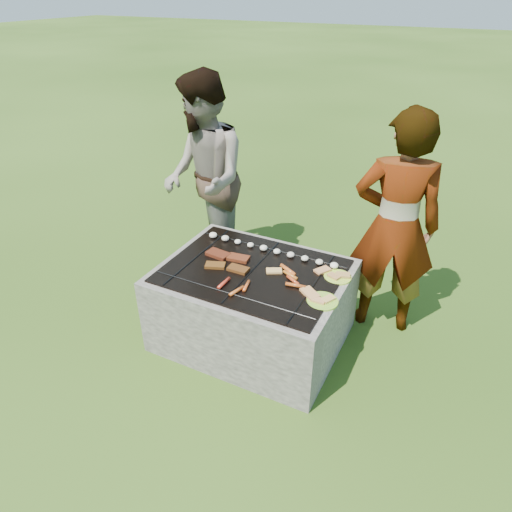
{
  "coord_description": "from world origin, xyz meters",
  "views": [
    {
      "loc": [
        1.23,
        -2.4,
        2.35
      ],
      "look_at": [
        0.0,
        0.05,
        0.7
      ],
      "focal_mm": 32.0,
      "sensor_mm": 36.0,
      "label": 1
    }
  ],
  "objects_px": {
    "cook": "(395,227)",
    "bystander": "(204,180)",
    "fire_pit": "(253,307)",
    "plate_far": "(338,277)",
    "plate_near": "(323,301)"
  },
  "relations": [
    {
      "from": "cook",
      "to": "bystander",
      "type": "xyz_separation_m",
      "value": [
        -1.65,
        0.08,
        0.04
      ]
    },
    {
      "from": "cook",
      "to": "bystander",
      "type": "relative_size",
      "value": 0.96
    },
    {
      "from": "cook",
      "to": "fire_pit",
      "type": "bearing_deg",
      "value": 24.04
    },
    {
      "from": "fire_pit",
      "to": "bystander",
      "type": "xyz_separation_m",
      "value": [
        -0.83,
        0.71,
        0.61
      ]
    },
    {
      "from": "fire_pit",
      "to": "bystander",
      "type": "relative_size",
      "value": 0.73
    },
    {
      "from": "plate_far",
      "to": "bystander",
      "type": "bearing_deg",
      "value": 159.67
    },
    {
      "from": "plate_far",
      "to": "bystander",
      "type": "relative_size",
      "value": 0.13
    },
    {
      "from": "fire_pit",
      "to": "bystander",
      "type": "height_order",
      "value": "bystander"
    },
    {
      "from": "bystander",
      "to": "plate_near",
      "type": "bearing_deg",
      "value": 17.77
    },
    {
      "from": "bystander",
      "to": "cook",
      "type": "bearing_deg",
      "value": 45.84
    },
    {
      "from": "fire_pit",
      "to": "plate_far",
      "type": "bearing_deg",
      "value": 18.74
    },
    {
      "from": "fire_pit",
      "to": "plate_near",
      "type": "distance_m",
      "value": 0.66
    },
    {
      "from": "cook",
      "to": "bystander",
      "type": "bearing_deg",
      "value": -16.14
    },
    {
      "from": "fire_pit",
      "to": "plate_near",
      "type": "xyz_separation_m",
      "value": [
        0.56,
        -0.12,
        0.33
      ]
    },
    {
      "from": "fire_pit",
      "to": "cook",
      "type": "relative_size",
      "value": 0.76
    }
  ]
}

